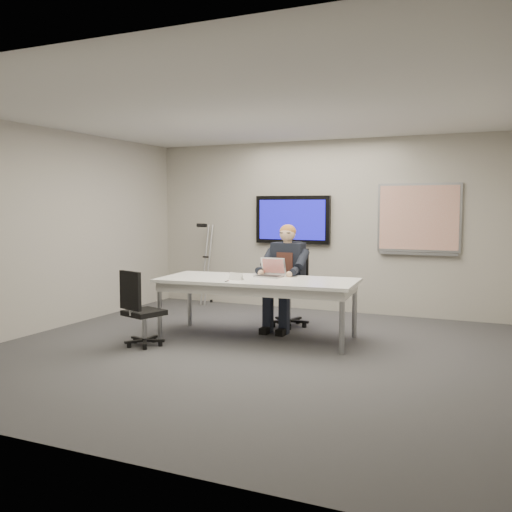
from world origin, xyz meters
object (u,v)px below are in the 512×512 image
at_px(office_chair_near, 142,323).
at_px(seated_person, 283,287).
at_px(conference_table, 257,286).
at_px(laptop, 271,272).
at_px(office_chair_far, 290,302).

bearing_deg(office_chair_near, seated_person, -108.93).
distance_m(office_chair_near, seated_person, 2.06).
relative_size(conference_table, office_chair_near, 2.79).
distance_m(conference_table, seated_person, 0.67).
bearing_deg(office_chair_near, laptop, -115.79).
distance_m(conference_table, office_chair_near, 1.54).
xyz_separation_m(office_chair_far, seated_person, (0.00, -0.27, 0.25)).
height_order(conference_table, office_chair_near, office_chair_near).
distance_m(conference_table, office_chair_far, 1.00).
xyz_separation_m(office_chair_far, laptop, (-0.03, -0.65, 0.50)).
relative_size(office_chair_far, seated_person, 0.76).
height_order(conference_table, office_chair_far, office_chair_far).
xyz_separation_m(conference_table, office_chair_far, (0.10, 0.93, -0.35)).
bearing_deg(office_chair_far, conference_table, -99.69).
distance_m(seated_person, laptop, 0.46).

